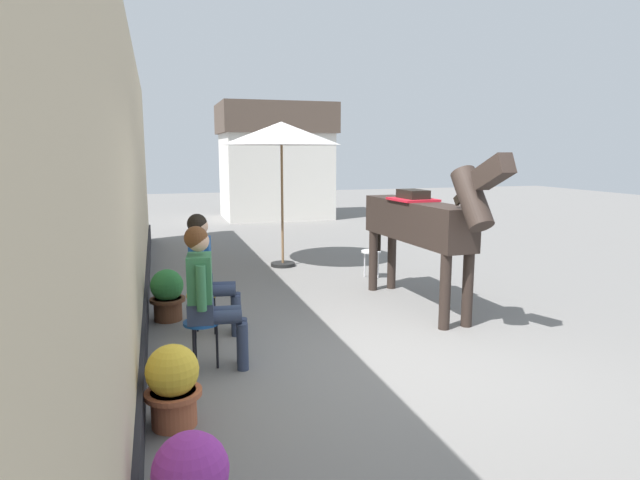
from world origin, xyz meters
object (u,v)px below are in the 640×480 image
at_px(cafe_parasol, 281,134).
at_px(spare_stool_white, 371,254).
at_px(flower_planter_inner_near, 173,384).
at_px(seated_visitor_near, 207,290).
at_px(saddled_horse_center, 421,222).
at_px(seated_visitor_far, 206,268).
at_px(flower_planter_farthest, 167,294).

bearing_deg(cafe_parasol, spare_stool_white, -48.97).
bearing_deg(flower_planter_inner_near, spare_stool_white, 51.26).
xyz_separation_m(seated_visitor_near, cafe_parasol, (1.74, 4.41, 1.59)).
bearing_deg(cafe_parasol, flower_planter_inner_near, -111.16).
distance_m(saddled_horse_center, flower_planter_inner_near, 4.04).
relative_size(seated_visitor_far, flower_planter_farthest, 2.17).
distance_m(seated_visitor_far, saddled_horse_center, 2.82).
xyz_separation_m(seated_visitor_far, flower_planter_farthest, (-0.43, 0.69, -0.44)).
relative_size(seated_visitor_far, cafe_parasol, 0.54).
distance_m(cafe_parasol, spare_stool_white, 2.65).
bearing_deg(seated_visitor_far, flower_planter_inner_near, -102.41).
bearing_deg(flower_planter_inner_near, cafe_parasol, 68.84).
bearing_deg(cafe_parasol, seated_visitor_near, -111.55).
bearing_deg(seated_visitor_near, cafe_parasol, 68.45).
xyz_separation_m(seated_visitor_near, seated_visitor_far, (0.08, 1.00, 0.00)).
relative_size(cafe_parasol, spare_stool_white, 5.61).
bearing_deg(seated_visitor_near, spare_stool_white, 46.38).
relative_size(seated_visitor_near, seated_visitor_far, 1.00).
distance_m(flower_planter_inner_near, cafe_parasol, 6.17).
bearing_deg(seated_visitor_near, flower_planter_farthest, 101.43).
xyz_separation_m(seated_visitor_near, flower_planter_inner_near, (-0.36, -1.03, -0.44)).
xyz_separation_m(seated_visitor_near, spare_stool_white, (2.91, 3.06, -0.38)).
xyz_separation_m(flower_planter_farthest, spare_stool_white, (3.26, 1.36, 0.07)).
xyz_separation_m(seated_visitor_near, flower_planter_farthest, (-0.34, 1.70, -0.44)).
height_order(seated_visitor_near, seated_visitor_far, same).
bearing_deg(flower_planter_farthest, seated_visitor_near, -78.57).
bearing_deg(saddled_horse_center, flower_planter_inner_near, -144.82).
bearing_deg(cafe_parasol, seated_visitor_far, -115.96).
bearing_deg(spare_stool_white, seated_visitor_near, -133.62).
bearing_deg(cafe_parasol, saddled_horse_center, -70.38).
relative_size(saddled_horse_center, cafe_parasol, 1.16).
xyz_separation_m(seated_visitor_near, saddled_horse_center, (2.87, 1.25, 0.38)).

